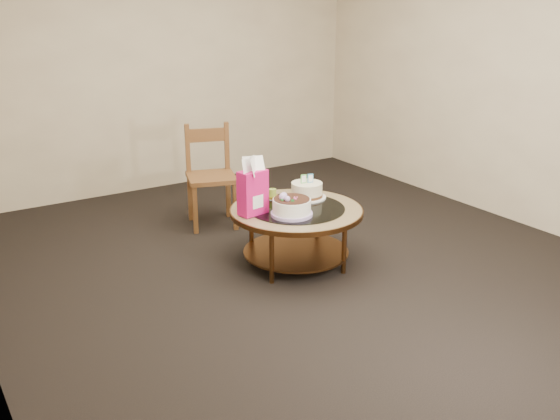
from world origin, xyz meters
TOP-DOWN VIEW (x-y plane):
  - ground at (0.00, 0.00)m, footprint 5.00×5.00m
  - room_walls at (0.00, 0.00)m, footprint 4.52×5.02m
  - coffee_table at (0.00, -0.00)m, footprint 1.02×1.02m
  - decorated_cake at (-0.13, -0.12)m, footprint 0.31×0.31m
  - cream_cake at (0.21, 0.16)m, footprint 0.31×0.31m
  - gift_bag at (-0.34, 0.06)m, footprint 0.23×0.18m
  - pillar_candle at (-0.03, 0.29)m, footprint 0.12×0.12m
  - dining_chair at (-0.15, 1.16)m, footprint 0.52×0.52m

SIDE VIEW (x-z plane):
  - ground at x=0.00m, z-range 0.00..0.00m
  - coffee_table at x=0.00m, z-range 0.15..0.61m
  - dining_chair at x=-0.15m, z-range 0.01..0.91m
  - pillar_candle at x=-0.03m, z-range 0.44..0.53m
  - decorated_cake at x=-0.13m, z-range 0.43..0.61m
  - cream_cake at x=0.21m, z-range 0.42..0.62m
  - gift_bag at x=-0.34m, z-range 0.46..0.88m
  - room_walls at x=0.00m, z-range 0.24..2.85m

